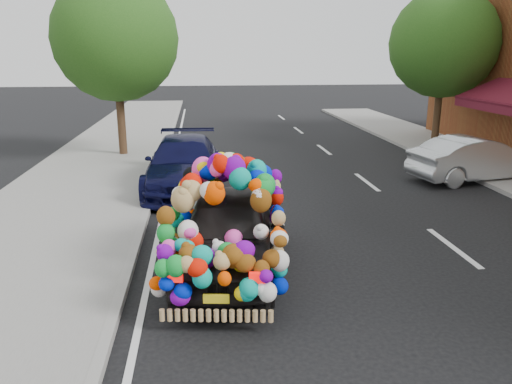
# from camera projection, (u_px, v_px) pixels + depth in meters

# --- Properties ---
(ground) EXTENTS (100.00, 100.00, 0.00)m
(ground) POSITION_uv_depth(u_px,v_px,m) (265.00, 256.00, 9.05)
(ground) COLOR black
(ground) RESTS_ON ground
(sidewalk) EXTENTS (4.00, 60.00, 0.12)m
(sidewalk) POSITION_uv_depth(u_px,v_px,m) (17.00, 264.00, 8.56)
(sidewalk) COLOR gray
(sidewalk) RESTS_ON ground
(kerb) EXTENTS (0.15, 60.00, 0.13)m
(kerb) POSITION_uv_depth(u_px,v_px,m) (132.00, 258.00, 8.77)
(kerb) COLOR gray
(kerb) RESTS_ON ground
(lane_markings) EXTENTS (6.00, 50.00, 0.01)m
(lane_markings) POSITION_uv_depth(u_px,v_px,m) (453.00, 247.00, 9.44)
(lane_markings) COLOR silver
(lane_markings) RESTS_ON ground
(tree_near_sidewalk) EXTENTS (4.20, 4.20, 6.13)m
(tree_near_sidewalk) POSITION_uv_depth(u_px,v_px,m) (115.00, 39.00, 16.64)
(tree_near_sidewalk) COLOR #332114
(tree_near_sidewalk) RESTS_ON ground
(tree_far_b) EXTENTS (4.00, 4.00, 5.90)m
(tree_far_b) POSITION_uv_depth(u_px,v_px,m) (444.00, 44.00, 18.45)
(tree_far_b) COLOR #332114
(tree_far_b) RESTS_ON ground
(plush_art_car) EXTENTS (2.47, 4.33, 1.98)m
(plush_art_car) POSITION_uv_depth(u_px,v_px,m) (227.00, 213.00, 8.22)
(plush_art_car) COLOR black
(plush_art_car) RESTS_ON ground
(navy_sedan) EXTENTS (2.10, 4.79, 1.37)m
(navy_sedan) POSITION_uv_depth(u_px,v_px,m) (184.00, 164.00, 13.37)
(navy_sedan) COLOR black
(navy_sedan) RESTS_ON ground
(silver_hatchback) EXTENTS (4.03, 2.05, 1.27)m
(silver_hatchback) POSITION_uv_depth(u_px,v_px,m) (476.00, 159.00, 14.26)
(silver_hatchback) COLOR #B5B9BD
(silver_hatchback) RESTS_ON ground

